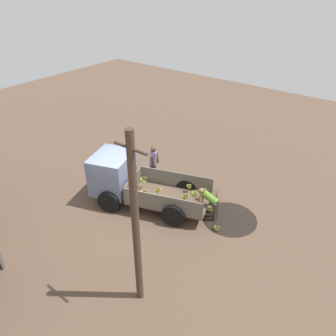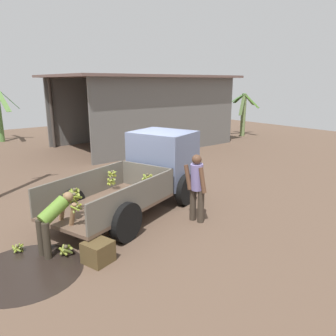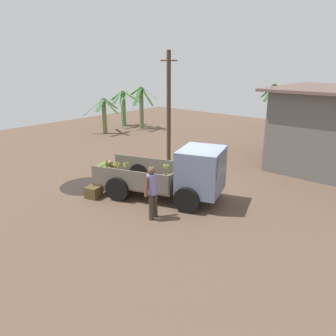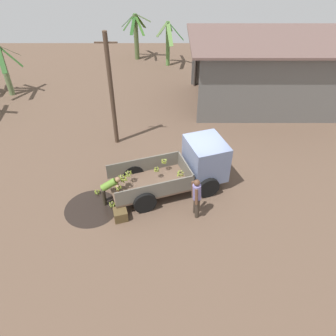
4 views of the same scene
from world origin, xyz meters
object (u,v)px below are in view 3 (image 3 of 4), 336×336
object	(u,v)px
cargo_truck	(187,174)
banana_bunch_on_ground_1	(100,187)
person_foreground_visitor	(152,190)
wooden_crate_0	(93,192)
banana_bunch_on_ground_0	(104,179)
utility_pole	(169,108)
person_worker_loading	(103,170)

from	to	relation	value
cargo_truck	banana_bunch_on_ground_1	bearing A→B (deg)	-175.32
person_foreground_visitor	wooden_crate_0	xyz separation A→B (m)	(-2.77, -0.21, -0.73)
banana_bunch_on_ground_0	banana_bunch_on_ground_1	distance (m)	1.03
utility_pole	person_worker_loading	bearing A→B (deg)	-86.31
person_foreground_visitor	banana_bunch_on_ground_1	xyz separation A→B (m)	(-3.16, 0.40, -0.81)
cargo_truck	person_foreground_visitor	bearing A→B (deg)	-108.68
cargo_truck	person_foreground_visitor	world-z (taller)	cargo_truck
cargo_truck	person_foreground_visitor	xyz separation A→B (m)	(0.00, -1.77, -0.08)
person_foreground_visitor	person_worker_loading	bearing A→B (deg)	-24.37
cargo_truck	banana_bunch_on_ground_1	distance (m)	3.55
cargo_truck	utility_pole	distance (m)	5.01
person_foreground_visitor	wooden_crate_0	bearing A→B (deg)	-8.34
person_worker_loading	banana_bunch_on_ground_0	world-z (taller)	person_worker_loading
person_worker_loading	wooden_crate_0	world-z (taller)	person_worker_loading
person_foreground_visitor	wooden_crate_0	distance (m)	2.87
wooden_crate_0	banana_bunch_on_ground_1	bearing A→B (deg)	122.54
banana_bunch_on_ground_0	banana_bunch_on_ground_1	size ratio (longest dim) A/B	0.85
person_worker_loading	banana_bunch_on_ground_1	world-z (taller)	person_worker_loading
person_worker_loading	banana_bunch_on_ground_0	distance (m)	0.99
banana_bunch_on_ground_0	wooden_crate_0	xyz separation A→B (m)	(1.10, -1.36, 0.12)
banana_bunch_on_ground_1	person_worker_loading	bearing A→B (deg)	110.70
wooden_crate_0	utility_pole	bearing A→B (deg)	98.51
person_foreground_visitor	wooden_crate_0	size ratio (longest dim) A/B	3.52
cargo_truck	utility_pole	bearing A→B (deg)	119.48
person_foreground_visitor	cargo_truck	bearing A→B (deg)	-102.53
banana_bunch_on_ground_0	person_worker_loading	bearing A→B (deg)	-37.97
cargo_truck	wooden_crate_0	world-z (taller)	cargo_truck
utility_pole	person_foreground_visitor	xyz separation A→B (m)	(3.54, -4.93, -1.73)
person_worker_loading	banana_bunch_on_ground_1	size ratio (longest dim) A/B	4.23
person_foreground_visitor	banana_bunch_on_ground_1	world-z (taller)	person_foreground_visitor
banana_bunch_on_ground_0	wooden_crate_0	distance (m)	1.75
utility_pole	person_worker_loading	size ratio (longest dim) A/B	4.42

